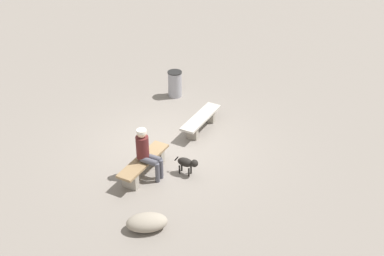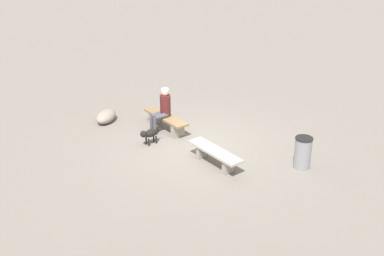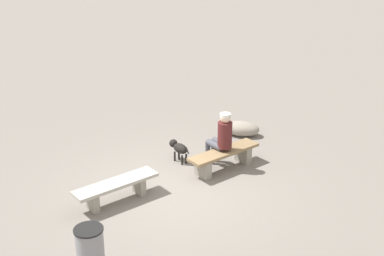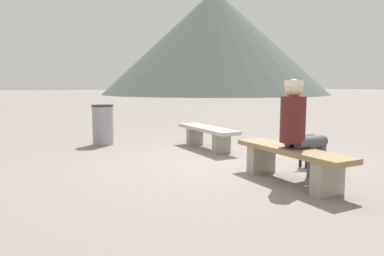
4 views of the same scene
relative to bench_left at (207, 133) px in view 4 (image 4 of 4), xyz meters
name	(u,v)px [view 4 (image 4 of 4)]	position (x,y,z in m)	size (l,w,h in m)	color
ground	(225,164)	(1.19, -0.25, -0.35)	(210.00, 210.00, 0.06)	gray
bench_left	(207,133)	(0.00, 0.00, 0.00)	(1.76, 0.54, 0.44)	gray
bench_right	(291,159)	(2.60, -0.07, -0.01)	(1.79, 0.54, 0.45)	gray
seated_person	(298,124)	(2.60, 0.03, 0.44)	(0.36, 0.67, 1.33)	#511E1E
dog	(313,145)	(2.00, 0.83, 0.02)	(0.26, 0.65, 0.48)	black
trash_bin	(103,125)	(-1.35, -1.80, 0.11)	(0.46, 0.46, 0.85)	gray
distant_peak_3	(214,43)	(-40.13, 20.64, 7.15)	(32.35, 32.35, 14.93)	#4C5651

